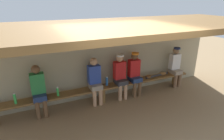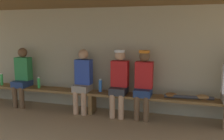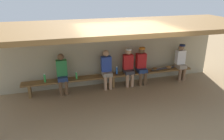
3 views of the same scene
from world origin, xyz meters
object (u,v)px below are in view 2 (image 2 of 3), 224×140
(player_in_white, at_px, (22,75))
(baseball_glove_worn, at_px, (171,95))
(baseball_glove_tan, at_px, (202,97))
(water_bottle_blue, at_px, (100,86))
(player_shirtless_tan, at_px, (83,78))
(baseball_bat, at_px, (189,97))
(water_bottle_green, at_px, (39,83))
(bench, at_px, (92,95))
(player_middle, at_px, (143,81))
(player_near_post, at_px, (119,80))
(water_bottle_orange, at_px, (2,79))

(player_in_white, height_order, baseball_glove_worn, player_in_white)
(player_in_white, bearing_deg, baseball_glove_tan, 0.47)
(water_bottle_blue, bearing_deg, player_shirtless_tan, -174.01)
(baseball_bat, bearing_deg, water_bottle_blue, 173.96)
(water_bottle_blue, bearing_deg, baseball_glove_tan, -0.22)
(water_bottle_blue, xyz_separation_m, baseball_glove_tan, (2.00, -0.01, -0.08))
(water_bottle_green, bearing_deg, player_shirtless_tan, 2.19)
(bench, distance_m, water_bottle_green, 1.26)
(player_middle, xyz_separation_m, baseball_bat, (0.85, -0.00, -0.25))
(water_bottle_blue, bearing_deg, water_bottle_green, -176.79)
(player_near_post, xyz_separation_m, water_bottle_blue, (-0.41, 0.04, -0.16))
(water_bottle_green, distance_m, baseball_bat, 3.17)
(player_near_post, height_order, baseball_glove_tan, player_near_post)
(player_middle, distance_m, baseball_glove_tan, 1.12)
(bench, height_order, water_bottle_green, water_bottle_green)
(water_bottle_green, relative_size, water_bottle_orange, 0.89)
(baseball_glove_worn, bearing_deg, player_in_white, -19.88)
(player_in_white, distance_m, baseball_glove_tan, 3.87)
(bench, height_order, player_in_white, player_in_white)
(baseball_glove_worn, bearing_deg, water_bottle_blue, -21.13)
(player_middle, relative_size, water_bottle_green, 5.43)
(water_bottle_green, height_order, baseball_bat, water_bottle_green)
(player_in_white, bearing_deg, player_near_post, 0.01)
(bench, relative_size, water_bottle_green, 24.21)
(player_shirtless_tan, xyz_separation_m, water_bottle_orange, (-2.04, -0.03, -0.14))
(player_middle, bearing_deg, baseball_glove_tan, 1.63)
(player_near_post, bearing_deg, player_shirtless_tan, -179.96)
(player_near_post, bearing_deg, player_in_white, -179.99)
(water_bottle_orange, xyz_separation_m, baseball_glove_tan, (4.42, 0.06, -0.09))
(bench, distance_m, water_bottle_blue, 0.27)
(player_shirtless_tan, xyz_separation_m, player_middle, (1.28, 0.00, 0.02))
(player_near_post, relative_size, baseball_glove_worn, 5.60)
(water_bottle_green, distance_m, water_bottle_orange, 1.00)
(player_shirtless_tan, height_order, baseball_bat, player_shirtless_tan)
(bench, xyz_separation_m, player_near_post, (0.58, 0.00, 0.36))
(player_in_white, bearing_deg, player_middle, 0.01)
(player_middle, bearing_deg, baseball_bat, -0.24)
(player_shirtless_tan, distance_m, baseball_glove_tan, 2.39)
(water_bottle_blue, bearing_deg, baseball_bat, -1.39)
(bench, xyz_separation_m, player_middle, (1.07, 0.00, 0.36))
(bench, bearing_deg, baseball_bat, -0.00)
(baseball_glove_worn, bearing_deg, baseball_glove_tan, 161.58)
(player_middle, bearing_deg, player_near_post, 180.00)
(bench, height_order, player_middle, player_middle)
(baseball_glove_tan, distance_m, baseball_glove_worn, 0.57)
(water_bottle_green, xyz_separation_m, baseball_glove_tan, (3.42, 0.07, -0.07))
(baseball_glove_worn, bearing_deg, player_middle, -18.59)
(water_bottle_orange, bearing_deg, baseball_glove_tan, 0.76)
(player_middle, distance_m, baseball_glove_worn, 0.58)
(bench, relative_size, baseball_glove_tan, 25.00)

